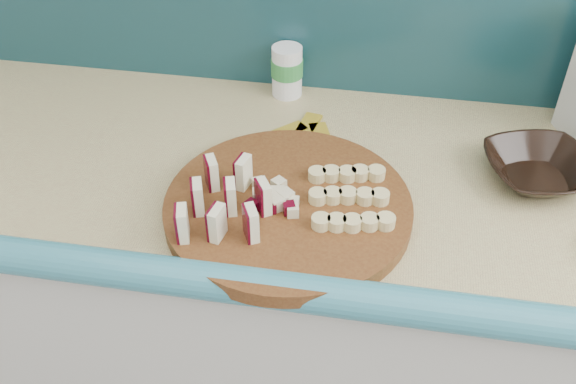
# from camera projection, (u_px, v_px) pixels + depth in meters

# --- Properties ---
(kitchen_counter) EXTENTS (2.20, 0.63, 0.91)m
(kitchen_counter) POSITION_uv_depth(u_px,v_px,m) (366.00, 332.00, 1.44)
(kitchen_counter) COLOR silver
(kitchen_counter) RESTS_ON ground
(cutting_board) EXTENTS (0.48, 0.48, 0.03)m
(cutting_board) POSITION_uv_depth(u_px,v_px,m) (288.00, 207.00, 1.06)
(cutting_board) COLOR #49240F
(cutting_board) RESTS_ON kitchen_counter
(apple_wedges) EXTENTS (0.13, 0.17, 0.06)m
(apple_wedges) POSITION_uv_depth(u_px,v_px,m) (224.00, 200.00, 1.02)
(apple_wedges) COLOR #F1EBC1
(apple_wedges) RESTS_ON cutting_board
(apple_chunks) EXTENTS (0.07, 0.06, 0.02)m
(apple_chunks) POSITION_uv_depth(u_px,v_px,m) (272.00, 196.00, 1.05)
(apple_chunks) COLOR beige
(apple_chunks) RESTS_ON cutting_board
(banana_slices) EXTENTS (0.15, 0.17, 0.02)m
(banana_slices) POSITION_uv_depth(u_px,v_px,m) (349.00, 197.00, 1.05)
(banana_slices) COLOR #DCCA86
(banana_slices) RESTS_ON cutting_board
(brown_bowl) EXTENTS (0.23, 0.23, 0.05)m
(brown_bowl) POSITION_uv_depth(u_px,v_px,m) (539.00, 169.00, 1.13)
(brown_bowl) COLOR black
(brown_bowl) RESTS_ON kitchen_counter
(canister) EXTENTS (0.07, 0.07, 0.11)m
(canister) POSITION_uv_depth(u_px,v_px,m) (287.00, 70.00, 1.32)
(canister) COLOR white
(canister) RESTS_ON kitchen_counter
(banana_peel) EXTENTS (0.22, 0.19, 0.01)m
(banana_peel) POSITION_uv_depth(u_px,v_px,m) (299.00, 140.00, 1.23)
(banana_peel) COLOR gold
(banana_peel) RESTS_ON kitchen_counter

